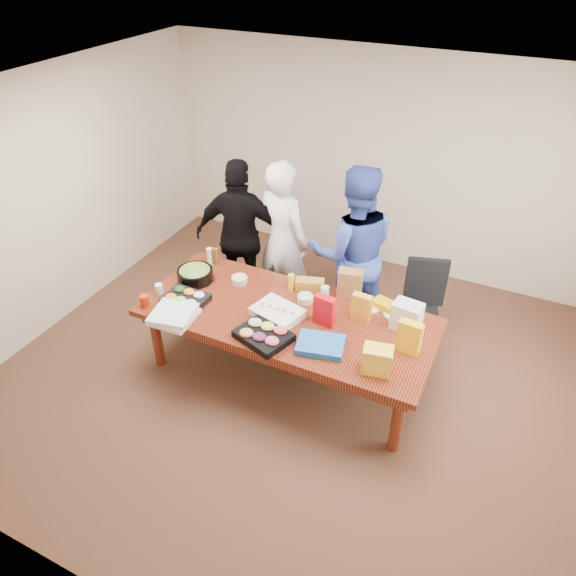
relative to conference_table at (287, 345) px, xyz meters
The scene contains 36 objects.
floor 0.39m from the conference_table, ahead, with size 5.50×5.00×0.02m, color #47301E.
ceiling 2.33m from the conference_table, ahead, with size 5.50×5.00×0.02m, color white.
wall_back 2.68m from the conference_table, 90.00° to the left, with size 5.50×0.04×2.70m, color beige.
wall_front 2.68m from the conference_table, 90.00° to the right, with size 5.50×0.04×2.70m, color beige.
wall_left 2.92m from the conference_table, behind, with size 0.04×5.00×2.70m, color beige.
conference_table is the anchor object (origin of this frame).
office_chair 1.39m from the conference_table, 40.48° to the left, with size 0.51×0.51×0.99m, color black.
person_center 1.24m from the conference_table, 118.22° to the left, with size 0.67×0.44×1.84m, color silver.
person_right 1.19m from the conference_table, 74.40° to the left, with size 0.93×0.73×1.92m, color #2F4092.
person_left 1.44m from the conference_table, 138.10° to the left, with size 1.05×0.44×1.80m, color black.
veggie_tray 1.09m from the conference_table, 165.64° to the right, with size 0.41×0.32×0.06m, color black.
fruit_tray 0.58m from the conference_table, 95.26° to the right, with size 0.46×0.36×0.07m, color black.
sheet_cake 0.42m from the conference_table, 143.64° to the right, with size 0.45×0.33×0.08m, color silver.
salad_bowl 1.20m from the conference_table, behind, with size 0.37×0.37×0.12m, color black.
chip_bag_blue 0.68m from the conference_table, 32.18° to the right, with size 0.41×0.30×0.06m, color #1C5DAF.
chip_bag_red 0.64m from the conference_table, ahead, with size 0.20×0.08×0.30m, color red.
chip_bag_yellow 1.28m from the conference_table, ahead, with size 0.21×0.08×0.31m, color yellow.
chip_bag_orange 0.86m from the conference_table, 19.42° to the left, with size 0.18×0.08×0.28m, color orange.
mayo_jar 0.64m from the conference_table, 62.05° to the left, with size 0.08×0.08×0.13m, color silver.
mustard_bottle 0.62m from the conference_table, 109.98° to the left, with size 0.06×0.06×0.18m, color yellow.
dressing_bottle 1.27m from the conference_table, 156.25° to the left, with size 0.06×0.06×0.19m, color #603C0F.
ranch_bottle 1.32m from the conference_table, 158.18° to the left, with size 0.06×0.06×0.18m, color silver.
banana_bunch 1.03m from the conference_table, 31.24° to the left, with size 0.24×0.14×0.08m, color #DE9F02.
bread_loaf 0.64m from the conference_table, 87.02° to the left, with size 0.28×0.12×0.11m, color #A57527.
kraft_bag 0.86m from the conference_table, 50.54° to the left, with size 0.23×0.14×0.31m, color brown.
red_cup 1.45m from the conference_table, 160.28° to the right, with size 0.09×0.09×0.12m, color red.
clear_cup_a 1.39m from the conference_table, 169.56° to the right, with size 0.08×0.08×0.10m, color white.
clear_cup_b 1.34m from the conference_table, behind, with size 0.07×0.07×0.10m, color silver.
pizza_box_lower 1.13m from the conference_table, 150.77° to the right, with size 0.38×0.38×0.04m, color white.
pizza_box_upper 1.15m from the conference_table, 150.63° to the right, with size 0.38×0.38×0.04m, color white.
plate_a 1.10m from the conference_table, 25.90° to the left, with size 0.24×0.24×0.01m, color white.
plate_b 0.89m from the conference_table, 34.90° to the left, with size 0.24×0.24×0.02m, color beige.
dip_bowl_a 0.49m from the conference_table, 76.53° to the left, with size 0.16×0.16×0.06m, color beige.
dip_bowl_b 0.83m from the conference_table, 157.91° to the left, with size 0.16×0.16×0.07m, color beige.
grocery_bag_white 1.21m from the conference_table, 15.21° to the left, with size 0.25×0.18×0.27m, color silver.
grocery_bag_yellow 1.17m from the conference_table, 19.90° to the right, with size 0.24×0.17×0.24m, color yellow.
Camera 1 is at (1.74, -3.58, 3.86)m, focal length 33.26 mm.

